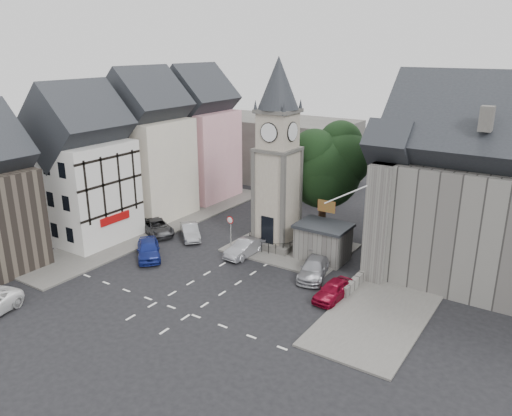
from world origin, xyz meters
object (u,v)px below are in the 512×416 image
Objects in this scene: clock_tower at (277,156)px; pedestrian at (400,272)px; stone_shelter at (323,242)px; car_east_red at (333,290)px; car_west_blue at (148,249)px.

pedestrian is at bearing -4.94° from clock_tower.
clock_tower reaches higher than stone_shelter.
car_east_red is at bearing -36.53° from clock_tower.
car_west_blue is at bearing -132.09° from clock_tower.
clock_tower is at bearing 147.73° from car_east_red.
pedestrian is (6.70, -0.50, -0.81)m from stone_shelter.
car_east_red is (16.00, 2.00, -0.11)m from car_west_blue.
clock_tower is 12.94m from car_east_red.
car_west_blue reaches higher than car_east_red.
clock_tower is 4.15× the size of car_east_red.
car_west_blue is 1.17× the size of car_east_red.
stone_shelter is 2.91× the size of pedestrian.
clock_tower is at bearing 174.16° from stone_shelter.
stone_shelter is 6.77m from pedestrian.
stone_shelter is 0.94× the size of car_west_blue.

